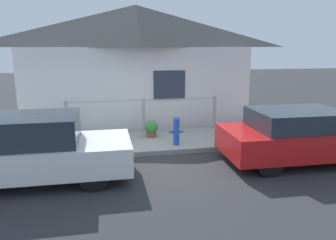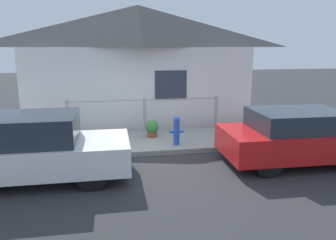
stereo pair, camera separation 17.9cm
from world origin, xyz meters
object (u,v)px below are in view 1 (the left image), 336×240
(fire_hydrant, at_px, (176,130))
(potted_plant_near_hydrant, at_px, (151,128))
(car_left, at_px, (29,149))
(car_right, at_px, (300,135))

(fire_hydrant, bearing_deg, potted_plant_near_hydrant, 120.93)
(car_left, distance_m, fire_hydrant, 3.90)
(car_left, height_order, potted_plant_near_hydrant, car_left)
(car_right, height_order, potted_plant_near_hydrant, car_right)
(car_left, height_order, car_right, car_left)
(car_left, relative_size, fire_hydrant, 5.06)
(fire_hydrant, height_order, potted_plant_near_hydrant, fire_hydrant)
(car_right, relative_size, fire_hydrant, 4.81)
(car_left, distance_m, potted_plant_near_hydrant, 3.92)
(car_right, distance_m, potted_plant_near_hydrant, 4.22)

